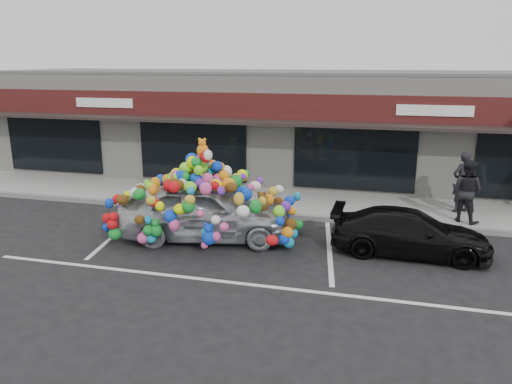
% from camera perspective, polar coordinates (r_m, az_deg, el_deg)
% --- Properties ---
extents(ground, '(90.00, 90.00, 0.00)m').
position_cam_1_polar(ground, '(13.44, -3.71, -5.82)').
color(ground, black).
rests_on(ground, ground).
extents(shop_building, '(24.00, 7.20, 4.31)m').
position_cam_1_polar(shop_building, '(20.91, 3.49, 7.76)').
color(shop_building, beige).
rests_on(shop_building, ground).
extents(sidewalk, '(26.00, 3.00, 0.15)m').
position_cam_1_polar(sidewalk, '(17.07, 0.48, -1.00)').
color(sidewalk, '#999994').
rests_on(sidewalk, ground).
extents(kerb, '(26.00, 0.18, 0.16)m').
position_cam_1_polar(kerb, '(15.68, -0.86, -2.45)').
color(kerb, slate).
rests_on(kerb, ground).
extents(parking_stripe_left, '(0.73, 4.37, 0.01)m').
position_cam_1_polar(parking_stripe_left, '(14.87, -15.29, -4.25)').
color(parking_stripe_left, silver).
rests_on(parking_stripe_left, ground).
extents(parking_stripe_mid, '(0.73, 4.37, 0.01)m').
position_cam_1_polar(parking_stripe_mid, '(13.07, 8.39, -6.55)').
color(parking_stripe_mid, silver).
rests_on(parking_stripe_mid, ground).
extents(lane_line, '(14.00, 0.12, 0.01)m').
position_cam_1_polar(lane_line, '(10.91, 2.62, -10.88)').
color(lane_line, silver).
rests_on(lane_line, ground).
extents(toy_car, '(3.33, 5.24, 2.87)m').
position_cam_1_polar(toy_car, '(13.49, -5.79, -1.43)').
color(toy_car, '#A8AFB3').
rests_on(toy_car, ground).
extents(black_sedan, '(1.65, 3.91, 1.13)m').
position_cam_1_polar(black_sedan, '(13.07, 17.19, -4.46)').
color(black_sedan, black).
rests_on(black_sedan, ground).
extents(pedestrian_a, '(0.83, 0.76, 1.91)m').
position_cam_1_polar(pedestrian_a, '(16.60, 22.49, 1.07)').
color(pedestrian_a, '#25242A').
rests_on(pedestrian_a, sidewalk).
extents(pedestrian_b, '(1.13, 1.07, 1.84)m').
position_cam_1_polar(pedestrian_b, '(15.65, 22.93, 0.11)').
color(pedestrian_b, black).
rests_on(pedestrian_b, sidewalk).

